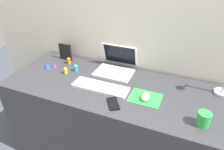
{
  "coord_description": "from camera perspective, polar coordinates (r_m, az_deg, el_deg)",
  "views": [
    {
      "loc": [
        0.45,
        -1.16,
        1.57
      ],
      "look_at": [
        -0.04,
        0.0,
        0.83
      ],
      "focal_mm": 32.72,
      "sensor_mm": 36.0,
      "label": 1
    }
  ],
  "objects": [
    {
      "name": "toy_figurine_yellow",
      "position": [
        1.69,
        -12.89,
        1.3
      ],
      "size": [
        0.03,
        0.03,
        0.05
      ],
      "color": "yellow",
      "rests_on": "desk"
    },
    {
      "name": "mousepad",
      "position": [
        1.4,
        9.27,
        -6.33
      ],
      "size": [
        0.21,
        0.17,
        0.0
      ],
      "primitive_type": "cube",
      "color": "green",
      "rests_on": "desk"
    },
    {
      "name": "back_wall",
      "position": [
        1.8,
        5.54,
        2.47
      ],
      "size": [
        2.89,
        0.05,
        1.46
      ],
      "primitive_type": "cube",
      "color": "silver",
      "rests_on": "ground_plane"
    },
    {
      "name": "cell_phone",
      "position": [
        1.33,
        0.35,
        -7.98
      ],
      "size": [
        0.12,
        0.14,
        0.01
      ],
      "primitive_type": "cube",
      "rotation": [
        0.0,
        0.0,
        0.59
      ],
      "color": "black",
      "rests_on": "desk"
    },
    {
      "name": "toy_figurine_cyan",
      "position": [
        1.71,
        -10.15,
        2.06
      ],
      "size": [
        0.04,
        0.04,
        0.06
      ],
      "color": "#28B7CC",
      "rests_on": "desk"
    },
    {
      "name": "laptop",
      "position": [
        1.68,
        1.26,
        2.93
      ],
      "size": [
        0.3,
        0.28,
        0.21
      ],
      "color": "white",
      "rests_on": "desk"
    },
    {
      "name": "toy_figurine_orange",
      "position": [
        1.84,
        -11.99,
        3.96
      ],
      "size": [
        0.03,
        0.03,
        0.06
      ],
      "color": "orange",
      "rests_on": "desk"
    },
    {
      "name": "toy_figurine_purple",
      "position": [
        1.81,
        -15.87,
        2.66
      ],
      "size": [
        0.03,
        0.03,
        0.04
      ],
      "primitive_type": "cone",
      "color": "purple",
      "rests_on": "desk"
    },
    {
      "name": "mouse",
      "position": [
        1.38,
        9.36,
        -5.95
      ],
      "size": [
        0.06,
        0.1,
        0.03
      ],
      "primitive_type": "ellipsoid",
      "color": "white",
      "rests_on": "mousepad"
    },
    {
      "name": "toy_figurine_blue",
      "position": [
        1.81,
        -17.67,
        2.53
      ],
      "size": [
        0.05,
        0.05,
        0.05
      ],
      "primitive_type": "cone",
      "color": "blue",
      "rests_on": "desk"
    },
    {
      "name": "coffee_mug",
      "position": [
        1.27,
        24.23,
        -11.13
      ],
      "size": [
        0.08,
        0.08,
        0.08
      ],
      "primitive_type": "cylinder",
      "color": "green",
      "rests_on": "desk"
    },
    {
      "name": "picture_frame",
      "position": [
        1.9,
        -12.9,
        6.31
      ],
      "size": [
        0.12,
        0.02,
        0.15
      ],
      "primitive_type": "cube",
      "color": "black",
      "rests_on": "desk"
    },
    {
      "name": "desk",
      "position": [
        1.73,
        1.15,
        -13.46
      ],
      "size": [
        1.69,
        0.65,
        0.74
      ],
      "primitive_type": "cube",
      "color": "#38383D",
      "rests_on": "ground_plane"
    },
    {
      "name": "keyboard",
      "position": [
        1.47,
        -3.3,
        -3.43
      ],
      "size": [
        0.41,
        0.13,
        0.02
      ],
      "primitive_type": "cube",
      "color": "white",
      "rests_on": "desk"
    }
  ]
}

